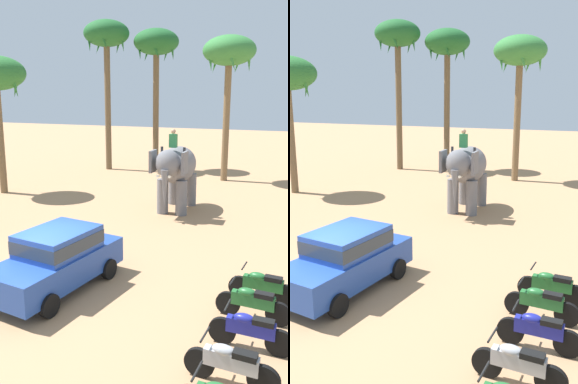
# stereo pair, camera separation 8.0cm
# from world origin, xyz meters

# --- Properties ---
(ground_plane) EXTENTS (120.00, 120.00, 0.00)m
(ground_plane) POSITION_xyz_m (0.00, 0.00, 0.00)
(ground_plane) COLOR tan
(car_sedan_foreground) EXTENTS (2.18, 4.25, 1.70)m
(car_sedan_foreground) POSITION_xyz_m (0.32, 0.45, 0.93)
(car_sedan_foreground) COLOR #23479E
(car_sedan_foreground) RESTS_ON ground
(elephant_with_mahout) EXTENTS (1.83, 3.93, 3.88)m
(elephant_with_mahout) POSITION_xyz_m (0.51, 9.54, 1.99)
(elephant_with_mahout) COLOR slate
(elephant_with_mahout) RESTS_ON ground
(motorcycle_second_in_row) EXTENTS (1.80, 0.55, 0.94)m
(motorcycle_second_in_row) POSITION_xyz_m (5.60, -1.59, 0.46)
(motorcycle_second_in_row) COLOR black
(motorcycle_second_in_row) RESTS_ON ground
(motorcycle_mid_row) EXTENTS (1.80, 0.55, 0.94)m
(motorcycle_mid_row) POSITION_xyz_m (5.73, -0.30, 0.46)
(motorcycle_mid_row) COLOR black
(motorcycle_mid_row) RESTS_ON ground
(motorcycle_fourth_in_row) EXTENTS (1.80, 0.55, 0.94)m
(motorcycle_fourth_in_row) POSITION_xyz_m (5.57, 0.93, 0.46)
(motorcycle_fourth_in_row) COLOR black
(motorcycle_fourth_in_row) RESTS_ON ground
(motorcycle_far_in_row) EXTENTS (1.80, 0.55, 0.94)m
(motorcycle_far_in_row) POSITION_xyz_m (5.65, 1.96, 0.46)
(motorcycle_far_in_row) COLOR black
(motorcycle_far_in_row) RESTS_ON ground
(palm_tree_behind_elephant) EXTENTS (3.20, 3.20, 9.93)m
(palm_tree_behind_elephant) POSITION_xyz_m (-4.87, 19.98, 8.65)
(palm_tree_behind_elephant) COLOR brown
(palm_tree_behind_elephant) RESTS_ON ground
(palm_tree_left_of_road) EXTENTS (3.20, 3.20, 8.88)m
(palm_tree_left_of_road) POSITION_xyz_m (0.87, 17.62, 7.69)
(palm_tree_left_of_road) COLOR brown
(palm_tree_left_of_road) RESTS_ON ground
(palm_tree_far_back) EXTENTS (3.20, 3.20, 10.47)m
(palm_tree_far_back) POSITION_xyz_m (-7.97, 18.38, 9.14)
(palm_tree_far_back) COLOR brown
(palm_tree_far_back) RESTS_ON ground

